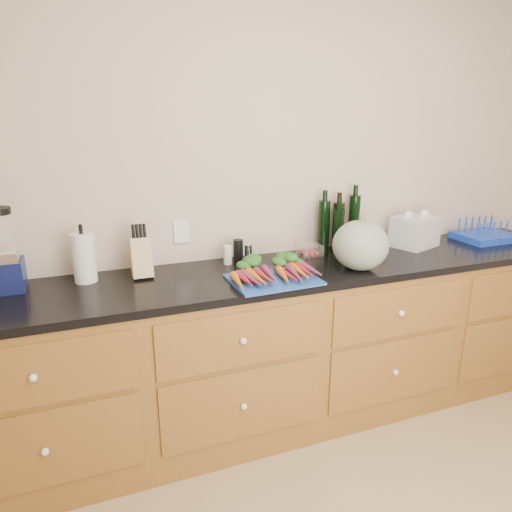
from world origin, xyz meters
name	(u,v)px	position (x,y,z in m)	size (l,w,h in m)	color
wall_back	(278,193)	(0.00, 1.62, 1.30)	(4.10, 0.05, 2.60)	beige
cabinets	(299,346)	(0.00, 1.30, 0.45)	(3.60, 0.64, 0.90)	brown
countertop	(301,270)	(0.00, 1.30, 0.92)	(3.64, 0.62, 0.04)	black
cutting_board	(273,279)	(-0.23, 1.14, 0.95)	(0.43, 0.33, 0.01)	#1D459C
carrots	(270,271)	(-0.23, 1.18, 0.98)	(0.44, 0.32, 0.06)	#C86717
squash	(361,245)	(0.27, 1.14, 1.07)	(0.30, 0.30, 0.27)	slate
blender_appliance	(3,255)	(-1.46, 1.46, 1.11)	(0.16, 0.16, 0.40)	#0F1646
paper_towel	(84,258)	(-1.11, 1.46, 1.06)	(0.11, 0.11, 0.25)	silver
knife_block	(141,257)	(-0.84, 1.44, 1.04)	(0.10, 0.10, 0.20)	tan
grinder_salt	(228,255)	(-0.37, 1.48, 0.99)	(0.05, 0.05, 0.11)	white
grinder_pepper	(238,251)	(-0.30, 1.48, 1.01)	(0.05, 0.05, 0.14)	black
canister_chrome	(248,253)	(-0.24, 1.48, 0.99)	(0.04, 0.04, 0.10)	silver
tomato_box	(310,250)	(0.14, 1.47, 0.97)	(0.13, 0.11, 0.06)	white
bottles	(339,226)	(0.35, 1.51, 1.09)	(0.28, 0.14, 0.34)	black
grocery_bag	(415,231)	(0.86, 1.42, 1.04)	(0.26, 0.21, 0.19)	silver
dish_rack	(485,235)	(1.40, 1.38, 0.98)	(0.35, 0.28, 0.14)	#153BBC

